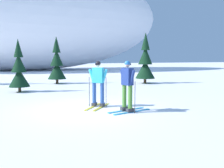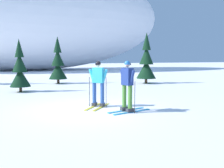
{
  "view_description": "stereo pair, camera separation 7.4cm",
  "coord_description": "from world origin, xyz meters",
  "views": [
    {
      "loc": [
        -2.07,
        -9.21,
        1.98
      ],
      "look_at": [
        0.82,
        -0.35,
        0.95
      ],
      "focal_mm": 40.42,
      "sensor_mm": 36.0,
      "label": 1
    },
    {
      "loc": [
        -2.0,
        -9.23,
        1.98
      ],
      "look_at": [
        0.82,
        -0.35,
        0.95
      ],
      "focal_mm": 40.42,
      "sensor_mm": 36.0,
      "label": 2
    }
  ],
  "objects": [
    {
      "name": "pine_tree_far_right",
      "position": [
        5.94,
        7.52,
        1.55
      ],
      "size": [
        1.43,
        1.43,
        3.7
      ],
      "color": "#47301E",
      "rests_on": "ground"
    },
    {
      "name": "snow_ridge_background",
      "position": [
        -2.69,
        28.4,
        7.72
      ],
      "size": [
        39.17,
        14.78,
        15.44
      ],
      "primitive_type": "ellipsoid",
      "color": "white",
      "rests_on": "ground"
    },
    {
      "name": "pine_tree_center",
      "position": [
        -2.65,
        5.6,
        1.23
      ],
      "size": [
        1.13,
        1.13,
        2.94
      ],
      "color": "#47301E",
      "rests_on": "ground"
    },
    {
      "name": "skier_cyan_jacket",
      "position": [
        0.44,
        0.25,
        0.95
      ],
      "size": [
        1.28,
        1.51,
        1.8
      ],
      "color": "gold",
      "rests_on": "ground"
    },
    {
      "name": "pine_tree_center_right",
      "position": [
        -0.21,
        9.34,
        1.43
      ],
      "size": [
        1.32,
        1.32,
        3.42
      ],
      "color": "#47301E",
      "rests_on": "ground"
    },
    {
      "name": "ground_plane",
      "position": [
        0.0,
        0.0,
        0.0
      ],
      "size": [
        120.0,
        120.0,
        0.0
      ],
      "primitive_type": "plane",
      "color": "white"
    },
    {
      "name": "skier_navy_jacket",
      "position": [
        1.2,
        -0.96,
        0.96
      ],
      "size": [
        1.67,
        0.91,
        1.83
      ],
      "color": "#2893CC",
      "rests_on": "ground"
    }
  ]
}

